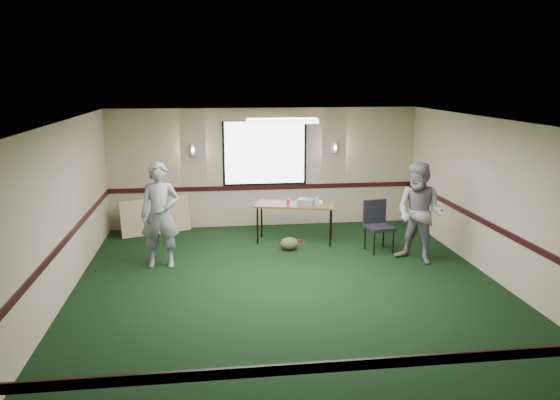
{
  "coord_description": "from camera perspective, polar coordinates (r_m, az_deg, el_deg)",
  "views": [
    {
      "loc": [
        -1.24,
        -8.21,
        3.36
      ],
      "look_at": [
        0.0,
        1.3,
        1.2
      ],
      "focal_mm": 35.0,
      "sensor_mm": 36.0,
      "label": 1
    }
  ],
  "objects": [
    {
      "name": "ground",
      "position": [
        8.96,
        1.09,
        -9.34
      ],
      "size": [
        8.0,
        8.0,
        0.0
      ],
      "primitive_type": "plane",
      "color": "black",
      "rests_on": "ground"
    },
    {
      "name": "folded_table",
      "position": [
        12.24,
        -12.86,
        -1.67
      ],
      "size": [
        1.5,
        0.77,
        0.78
      ],
      "primitive_type": "cube",
      "rotation": [
        -0.21,
        0.0,
        0.37
      ],
      "color": "tan",
      "rests_on": "ground"
    },
    {
      "name": "cable_coil",
      "position": [
        11.42,
        1.8,
        -4.38
      ],
      "size": [
        0.41,
        0.41,
        0.02
      ],
      "primitive_type": "torus",
      "rotation": [
        0.0,
        0.0,
        0.39
      ],
      "color": "red",
      "rests_on": "ground"
    },
    {
      "name": "folding_table",
      "position": [
        11.27,
        1.58,
        -0.69
      ],
      "size": [
        1.73,
        1.04,
        0.81
      ],
      "rotation": [
        0.0,
        0.0,
        -0.26
      ],
      "color": "#593319",
      "rests_on": "ground"
    },
    {
      "name": "projector",
      "position": [
        11.24,
        2.8,
        -0.15
      ],
      "size": [
        0.42,
        0.4,
        0.11
      ],
      "primitive_type": "cube",
      "rotation": [
        0.0,
        0.0,
        -0.52
      ],
      "color": "gray",
      "rests_on": "folding_table"
    },
    {
      "name": "person_left",
      "position": [
        9.99,
        -12.43,
        -1.54
      ],
      "size": [
        0.72,
        0.49,
        1.91
      ],
      "primitive_type": "imported",
      "rotation": [
        0.0,
        0.0,
        -0.05
      ],
      "color": "#384F7C",
      "rests_on": "ground"
    },
    {
      "name": "red_cup",
      "position": [
        11.21,
        0.86,
        -0.18
      ],
      "size": [
        0.07,
        0.07,
        0.11
      ],
      "primitive_type": "cylinder",
      "color": "red",
      "rests_on": "folding_table"
    },
    {
      "name": "game_console",
      "position": [
        11.28,
        3.89,
        -0.25
      ],
      "size": [
        0.23,
        0.19,
        0.05
      ],
      "primitive_type": "cube",
      "rotation": [
        0.0,
        0.0,
        -0.09
      ],
      "color": "white",
      "rests_on": "folding_table"
    },
    {
      "name": "conference_chair",
      "position": [
        10.94,
        10.13,
        -2.22
      ],
      "size": [
        0.56,
        0.58,
        0.99
      ],
      "rotation": [
        0.0,
        0.0,
        0.17
      ],
      "color": "black",
      "rests_on": "ground"
    },
    {
      "name": "room_shell",
      "position": [
        10.56,
        -0.58,
        2.99
      ],
      "size": [
        8.0,
        8.02,
        8.0
      ],
      "color": "tan",
      "rests_on": "ground"
    },
    {
      "name": "duffel_bag",
      "position": [
        10.87,
        0.95,
        -4.59
      ],
      "size": [
        0.41,
        0.34,
        0.26
      ],
      "primitive_type": "ellipsoid",
      "rotation": [
        0.0,
        0.0,
        0.19
      ],
      "color": "#464328",
      "rests_on": "ground"
    },
    {
      "name": "water_bottle",
      "position": [
        11.09,
        3.91,
        -0.12
      ],
      "size": [
        0.06,
        0.06,
        0.19
      ],
      "primitive_type": "cylinder",
      "color": "#7EACCF",
      "rests_on": "folding_table"
    },
    {
      "name": "person_right",
      "position": [
        10.31,
        14.38,
        -1.33
      ],
      "size": [
        1.14,
        1.14,
        1.87
      ],
      "primitive_type": "imported",
      "rotation": [
        0.0,
        0.0,
        -0.81
      ],
      "color": "#7383B4",
      "rests_on": "ground"
    }
  ]
}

